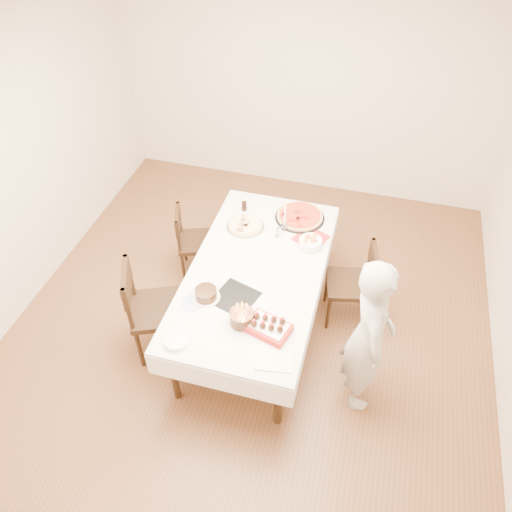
% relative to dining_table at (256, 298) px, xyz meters
% --- Properties ---
extents(floor, '(5.00, 5.00, 0.00)m').
position_rel_dining_table_xyz_m(floor, '(-0.04, -0.05, -0.38)').
color(floor, brown).
rests_on(floor, ground).
extents(wall_back, '(4.50, 0.04, 2.70)m').
position_rel_dining_table_xyz_m(wall_back, '(-0.04, 2.45, 0.98)').
color(wall_back, beige).
rests_on(wall_back, floor).
extents(wall_left, '(0.04, 5.00, 2.70)m').
position_rel_dining_table_xyz_m(wall_left, '(-2.29, -0.05, 0.98)').
color(wall_left, beige).
rests_on(wall_left, floor).
extents(ceiling, '(5.00, 5.00, 0.00)m').
position_rel_dining_table_xyz_m(ceiling, '(-0.04, -0.05, 2.33)').
color(ceiling, white).
rests_on(ceiling, wall_back).
extents(dining_table, '(1.83, 2.41, 0.75)m').
position_rel_dining_table_xyz_m(dining_table, '(0.00, 0.00, 0.00)').
color(dining_table, silver).
rests_on(dining_table, floor).
extents(chair_right_savory, '(0.53, 0.53, 0.87)m').
position_rel_dining_table_xyz_m(chair_right_savory, '(0.80, 0.35, 0.06)').
color(chair_right_savory, black).
rests_on(chair_right_savory, floor).
extents(chair_left_savory, '(0.53, 0.53, 0.81)m').
position_rel_dining_table_xyz_m(chair_left_savory, '(-0.78, 0.57, 0.03)').
color(chair_left_savory, black).
rests_on(chair_left_savory, floor).
extents(chair_left_dessert, '(0.68, 0.68, 1.01)m').
position_rel_dining_table_xyz_m(chair_left_dessert, '(-0.75, -0.46, 0.13)').
color(chair_left_dessert, black).
rests_on(chair_left_dessert, floor).
extents(person, '(0.48, 0.62, 1.53)m').
position_rel_dining_table_xyz_m(person, '(1.03, -0.48, 0.39)').
color(person, beige).
rests_on(person, floor).
extents(pizza_white, '(0.43, 0.43, 0.04)m').
position_rel_dining_table_xyz_m(pizza_white, '(-0.25, 0.53, 0.40)').
color(pizza_white, beige).
rests_on(pizza_white, dining_table).
extents(pizza_pepperoni, '(0.63, 0.63, 0.04)m').
position_rel_dining_table_xyz_m(pizza_pepperoni, '(0.22, 0.81, 0.40)').
color(pizza_pepperoni, red).
rests_on(pizza_pepperoni, dining_table).
extents(red_placemat, '(0.36, 0.36, 0.01)m').
position_rel_dining_table_xyz_m(red_placemat, '(0.38, 0.54, 0.38)').
color(red_placemat, '#B21E1E').
rests_on(red_placemat, dining_table).
extents(pasta_bowl, '(0.27, 0.27, 0.07)m').
position_rel_dining_table_xyz_m(pasta_bowl, '(0.40, 0.43, 0.42)').
color(pasta_bowl, white).
rests_on(pasta_bowl, dining_table).
extents(taper_candle, '(0.08, 0.08, 0.29)m').
position_rel_dining_table_xyz_m(taper_candle, '(0.11, 0.60, 0.52)').
color(taper_candle, white).
rests_on(taper_candle, dining_table).
extents(shaker_pair, '(0.09, 0.09, 0.08)m').
position_rel_dining_table_xyz_m(shaker_pair, '(0.07, 0.47, 0.42)').
color(shaker_pair, white).
rests_on(shaker_pair, dining_table).
extents(cola_glass, '(0.06, 0.06, 0.10)m').
position_rel_dining_table_xyz_m(cola_glass, '(-0.34, 0.78, 0.42)').
color(cola_glass, black).
rests_on(cola_glass, dining_table).
extents(layer_cake, '(0.28, 0.28, 0.09)m').
position_rel_dining_table_xyz_m(layer_cake, '(-0.31, -0.42, 0.42)').
color(layer_cake, black).
rests_on(layer_cake, dining_table).
extents(cake_board, '(0.41, 0.41, 0.01)m').
position_rel_dining_table_xyz_m(cake_board, '(-0.08, -0.36, 0.38)').
color(cake_board, black).
rests_on(cake_board, dining_table).
extents(birthday_cake, '(0.24, 0.24, 0.17)m').
position_rel_dining_table_xyz_m(birthday_cake, '(0.05, -0.60, 0.47)').
color(birthday_cake, '#3D1F10').
rests_on(birthday_cake, dining_table).
extents(strawberry_box, '(0.39, 0.31, 0.08)m').
position_rel_dining_table_xyz_m(strawberry_box, '(0.27, -0.61, 0.42)').
color(strawberry_box, '#A21A12').
rests_on(strawberry_box, dining_table).
extents(box_lid, '(0.31, 0.23, 0.02)m').
position_rel_dining_table_xyz_m(box_lid, '(0.38, -0.88, 0.38)').
color(box_lid, beige).
rests_on(box_lid, dining_table).
extents(plate_stack, '(0.24, 0.24, 0.04)m').
position_rel_dining_table_xyz_m(plate_stack, '(-0.38, -0.91, 0.39)').
color(plate_stack, white).
rests_on(plate_stack, dining_table).
extents(china_plate, '(0.23, 0.23, 0.01)m').
position_rel_dining_table_xyz_m(china_plate, '(-0.40, -0.51, 0.38)').
color(china_plate, white).
rests_on(china_plate, dining_table).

